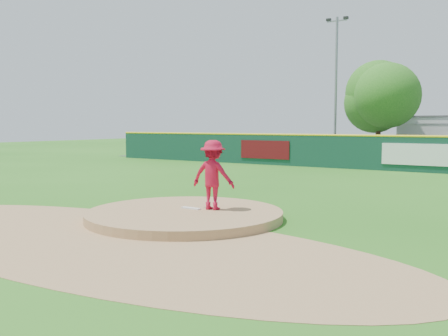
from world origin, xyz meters
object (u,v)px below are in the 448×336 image
Objects in this scene: pitcher at (213,175)px; light_pole_left at (336,81)px; playground_slide at (197,147)px; van at (411,153)px; deciduous_tree at (379,98)px.

pitcher is 0.18× the size of light_pole_left.
playground_slide is at bearing -152.97° from light_pole_left.
van is 8.95m from light_pole_left.
light_pole_left reaches higher than van.
deciduous_tree is (13.91, 3.06, 3.73)m from playground_slide.
van is at bearing -98.29° from pitcher.
deciduous_tree is at bearing -26.57° from light_pole_left.
pitcher is 0.37× the size of van.
playground_slide is at bearing 88.02° from van.
pitcher is 0.27× the size of deciduous_tree.
light_pole_left is at bearing 153.43° from deciduous_tree.
light_pole_left is at bearing -84.42° from pitcher.
light_pole_left is (-4.00, 2.00, 1.50)m from deciduous_tree.
light_pole_left reaches higher than playground_slide.
light_pole_left is (-6.53, 3.08, 5.29)m from van.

